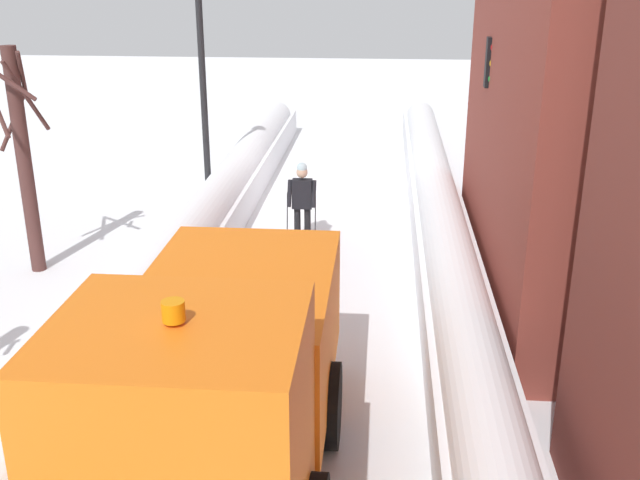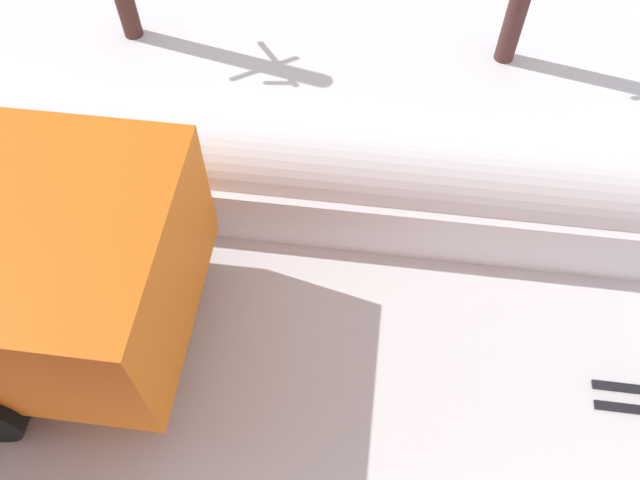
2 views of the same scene
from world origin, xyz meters
name	(u,v)px [view 1 (image 1 of 2)]	position (x,y,z in m)	size (l,w,h in m)	color
ground_plane	(284,419)	(0.00, 10.00, 0.00)	(80.00, 80.00, 0.00)	white
snowbank_left	(473,387)	(-2.46, 10.00, 0.62)	(1.10, 36.00, 1.31)	white
snowbank_right	(102,373)	(2.46, 10.00, 0.58)	(1.10, 36.00, 1.24)	white
plow_truck	(217,384)	(0.50, 11.60, 1.48)	(3.20, 5.98, 3.12)	orange
skier	(302,199)	(0.47, 3.31, 1.00)	(0.62, 1.80, 1.81)	black
traffic_light_pole	(489,111)	(-3.18, 4.32, 3.14)	(0.28, 0.42, 4.49)	black
street_lamp	(202,67)	(3.16, 0.57, 3.40)	(0.40, 0.40, 5.39)	black
bare_tree_near	(23,156)	(5.56, 5.25, 2.32)	(1.25, 1.09, 4.36)	#4D2D2A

